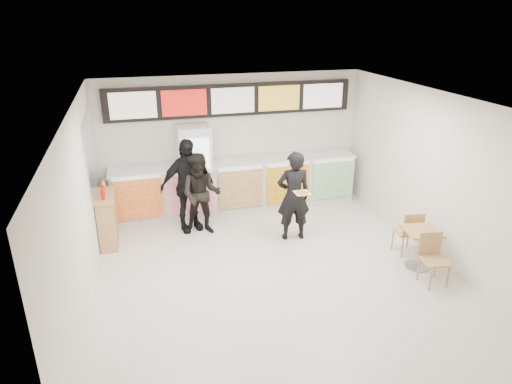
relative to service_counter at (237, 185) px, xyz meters
name	(u,v)px	position (x,y,z in m)	size (l,w,h in m)	color
floor	(279,277)	(0.00, -3.09, -0.57)	(7.00, 7.00, 0.00)	beige
ceiling	(282,103)	(0.00, -3.09, 2.43)	(7.00, 7.00, 0.00)	white
wall_back	(232,141)	(0.00, 0.41, 0.93)	(6.00, 6.00, 0.00)	silver
wall_left	(82,218)	(-3.00, -3.09, 0.93)	(7.00, 7.00, 0.00)	silver
wall_right	(442,180)	(3.00, -3.09, 0.93)	(7.00, 7.00, 0.00)	silver
service_counter	(237,185)	(0.00, 0.00, 0.00)	(5.56, 0.77, 1.14)	silver
menu_board	(232,100)	(0.00, 0.32, 1.88)	(5.50, 0.14, 0.70)	black
drinks_fridge	(195,170)	(-0.93, 0.02, 0.43)	(0.70, 0.67, 2.00)	white
mirror_panel	(91,153)	(-2.99, -0.64, 1.18)	(0.01, 2.00, 1.50)	#B2B7BF
customer_main	(293,196)	(0.73, -1.75, 0.33)	(0.66, 0.43, 1.81)	black
customer_left	(201,194)	(-0.98, -1.04, 0.27)	(0.82, 0.64, 1.69)	black
customer_mid	(187,186)	(-1.22, -0.80, 0.40)	(1.14, 0.48, 1.95)	black
pizza_slice	(302,192)	(0.73, -2.20, 0.58)	(0.36, 0.36, 0.02)	beige
cafe_table	(420,242)	(2.50, -3.42, -0.06)	(0.67, 1.54, 0.87)	tan
condiment_ledge	(107,219)	(-2.82, -1.01, -0.05)	(0.37, 0.92, 1.22)	tan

